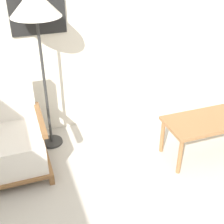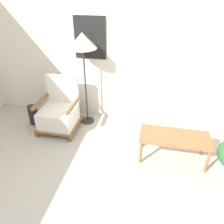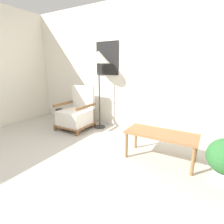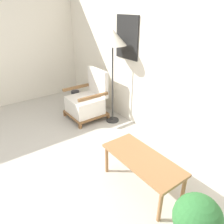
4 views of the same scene
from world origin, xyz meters
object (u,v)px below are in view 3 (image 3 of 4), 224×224
at_px(floor_lamp, 99,60).
at_px(vase, 60,116).
at_px(armchair, 76,114).
at_px(coffee_table, 161,136).

xyz_separation_m(floor_lamp, vase, (-1.00, -0.27, -1.33)).
bearing_deg(armchair, vase, 175.86).
height_order(armchair, vase, armchair).
bearing_deg(armchair, coffee_table, -11.99).
relative_size(armchair, floor_lamp, 0.56).
relative_size(coffee_table, vase, 2.74).
distance_m(floor_lamp, vase, 1.68).
relative_size(floor_lamp, vase, 4.53).
xyz_separation_m(armchair, coffee_table, (2.03, -0.43, 0.05)).
bearing_deg(vase, armchair, -4.14).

